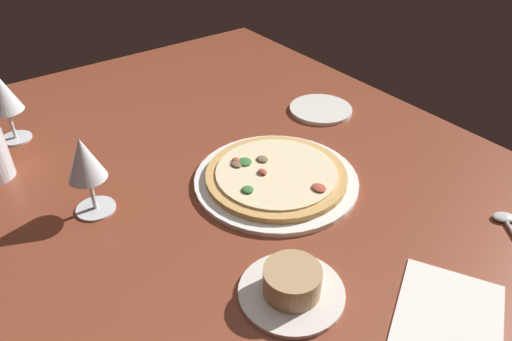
{
  "coord_description": "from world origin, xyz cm",
  "views": [
    {
      "loc": [
        -63.01,
        41.52,
        60.34
      ],
      "look_at": [
        -2.05,
        -3.43,
        7.0
      ],
      "focal_mm": 33.6,
      "sensor_mm": 36.0,
      "label": 1
    }
  ],
  "objects_px": {
    "wine_glass_far": "(1,94)",
    "wine_glass_near": "(84,162)",
    "side_plate": "(321,109)",
    "spoon": "(507,223)",
    "pizza_main": "(276,177)",
    "paper_menu": "(447,326)",
    "ramekin_on_saucer": "(292,285)"
  },
  "relations": [
    {
      "from": "wine_glass_near",
      "to": "paper_menu",
      "type": "xyz_separation_m",
      "value": [
        -0.54,
        -0.3,
        -0.1
      ]
    },
    {
      "from": "side_plate",
      "to": "paper_menu",
      "type": "xyz_separation_m",
      "value": [
        -0.58,
        0.29,
        -0.0
      ]
    },
    {
      "from": "ramekin_on_saucer",
      "to": "side_plate",
      "type": "xyz_separation_m",
      "value": [
        0.4,
        -0.43,
        -0.02
      ]
    },
    {
      "from": "pizza_main",
      "to": "wine_glass_near",
      "type": "relative_size",
      "value": 2.12
    },
    {
      "from": "paper_menu",
      "to": "spoon",
      "type": "distance_m",
      "value": 0.28
    },
    {
      "from": "pizza_main",
      "to": "ramekin_on_saucer",
      "type": "distance_m",
      "value": 0.28
    },
    {
      "from": "pizza_main",
      "to": "wine_glass_far",
      "type": "xyz_separation_m",
      "value": [
        0.48,
        0.37,
        0.1
      ]
    },
    {
      "from": "spoon",
      "to": "wine_glass_near",
      "type": "bearing_deg",
      "value": 50.34
    },
    {
      "from": "paper_menu",
      "to": "wine_glass_near",
      "type": "bearing_deg",
      "value": -0.27
    },
    {
      "from": "wine_glass_near",
      "to": "wine_glass_far",
      "type": "bearing_deg",
      "value": 8.61
    },
    {
      "from": "wine_glass_far",
      "to": "wine_glass_near",
      "type": "bearing_deg",
      "value": -171.39
    },
    {
      "from": "side_plate",
      "to": "wine_glass_far",
      "type": "bearing_deg",
      "value": 64.35
    },
    {
      "from": "ramekin_on_saucer",
      "to": "spoon",
      "type": "height_order",
      "value": "ramekin_on_saucer"
    },
    {
      "from": "ramekin_on_saucer",
      "to": "wine_glass_near",
      "type": "xyz_separation_m",
      "value": [
        0.36,
        0.16,
        0.09
      ]
    },
    {
      "from": "wine_glass_far",
      "to": "side_plate",
      "type": "xyz_separation_m",
      "value": [
        -0.31,
        -0.64,
        -0.11
      ]
    },
    {
      "from": "ramekin_on_saucer",
      "to": "pizza_main",
      "type": "bearing_deg",
      "value": -33.72
    },
    {
      "from": "pizza_main",
      "to": "wine_glass_near",
      "type": "bearing_deg",
      "value": 67.9
    },
    {
      "from": "wine_glass_near",
      "to": "paper_menu",
      "type": "height_order",
      "value": "wine_glass_near"
    },
    {
      "from": "pizza_main",
      "to": "side_plate",
      "type": "distance_m",
      "value": 0.32
    },
    {
      "from": "wine_glass_near",
      "to": "spoon",
      "type": "height_order",
      "value": "wine_glass_near"
    },
    {
      "from": "ramekin_on_saucer",
      "to": "wine_glass_near",
      "type": "distance_m",
      "value": 0.41
    },
    {
      "from": "spoon",
      "to": "side_plate",
      "type": "bearing_deg",
      "value": -2.81
    },
    {
      "from": "pizza_main",
      "to": "wine_glass_near",
      "type": "xyz_separation_m",
      "value": [
        0.13,
        0.32,
        0.09
      ]
    },
    {
      "from": "wine_glass_near",
      "to": "spoon",
      "type": "xyz_separation_m",
      "value": [
        -0.47,
        -0.57,
        -0.1
      ]
    },
    {
      "from": "paper_menu",
      "to": "wine_glass_far",
      "type": "bearing_deg",
      "value": -7.68
    },
    {
      "from": "pizza_main",
      "to": "side_plate",
      "type": "bearing_deg",
      "value": -58.62
    },
    {
      "from": "side_plate",
      "to": "spoon",
      "type": "height_order",
      "value": "spoon"
    },
    {
      "from": "pizza_main",
      "to": "wine_glass_far",
      "type": "relative_size",
      "value": 1.99
    },
    {
      "from": "side_plate",
      "to": "spoon",
      "type": "bearing_deg",
      "value": 177.19
    },
    {
      "from": "wine_glass_near",
      "to": "spoon",
      "type": "bearing_deg",
      "value": -129.66
    },
    {
      "from": "wine_glass_far",
      "to": "wine_glass_near",
      "type": "distance_m",
      "value": 0.35
    },
    {
      "from": "pizza_main",
      "to": "paper_menu",
      "type": "xyz_separation_m",
      "value": [
        -0.41,
        0.02,
        -0.01
      ]
    }
  ]
}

